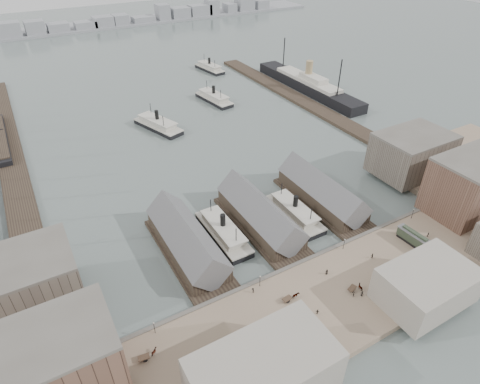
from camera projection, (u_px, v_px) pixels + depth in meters
ground at (289, 257)px, 121.96m from camera, size 900.00×900.00×0.00m
quay at (333, 299)px, 107.13m from camera, size 180.00×30.00×2.00m
seawall at (300, 265)px, 117.60m from camera, size 180.00×1.20×2.30m
west_wharf at (13, 165)px, 165.00m from camera, size 10.00×220.00×1.60m
east_wharf at (309, 105)px, 217.64m from camera, size 10.00×180.00×1.60m
ferry_shed_west at (187, 242)px, 120.72m from camera, size 14.00×42.00×12.60m
ferry_shed_center at (260, 215)px, 131.36m from camera, size 14.00×42.00×12.60m
ferry_shed_east at (322, 193)px, 142.01m from camera, size 14.00×42.00×12.60m
warehouse_west_front at (37, 378)px, 78.49m from camera, size 32.00×18.00×18.00m
warehouse_west_back at (23, 284)px, 101.03m from camera, size 26.00×20.00×14.00m
warehouse_east_front at (473, 185)px, 133.88m from camera, size 30.00×18.00×19.00m
warehouse_east_back at (411, 154)px, 155.10m from camera, size 28.00×20.00×15.00m
street_bldg_center at (427, 285)px, 103.34m from camera, size 24.00×16.00×10.00m
street_bldg_west at (264, 374)px, 82.30m from camera, size 30.00×16.00×12.00m
lamp_post_far_w at (154, 326)px, 95.87m from camera, size 0.44×0.44×3.92m
lamp_post_near_w at (260, 279)px, 108.15m from camera, size 0.44×0.44×3.92m
lamp_post_near_e at (344, 242)px, 120.43m from camera, size 0.44×0.44×3.92m
lamp_post_far_e at (413, 212)px, 132.71m from camera, size 0.44×0.44×3.92m
far_shore at (68, 27)px, 357.24m from camera, size 500.00×40.00×15.72m
ferry_docked_west at (223, 231)px, 128.36m from camera, size 7.92×26.40×9.43m
ferry_docked_east at (295, 212)px, 136.86m from camera, size 7.70×25.68×9.17m
ferry_open_near at (158, 124)px, 193.64m from camera, size 16.98×29.51×10.10m
ferry_open_mid at (214, 98)px, 222.30m from camera, size 11.66×27.53×9.53m
ferry_open_far at (210, 68)px, 266.89m from camera, size 11.31×25.95×8.96m
ocean_steamer at (308, 84)px, 235.89m from camera, size 11.86×86.68×17.34m
tram at (413, 239)px, 122.82m from camera, size 3.47×11.04×3.87m
horse_cart_left at (152, 353)px, 91.98m from camera, size 4.83×2.02×1.73m
horse_cart_center at (293, 297)px, 105.56m from camera, size 5.01×1.74×1.71m
horse_cart_right at (359, 287)px, 108.23m from camera, size 4.87×2.93×1.67m
pedestrian_0 at (125, 374)px, 87.82m from camera, size 0.72×0.61×1.72m
pedestrian_1 at (200, 373)px, 87.93m from camera, size 1.10×1.04×1.80m
pedestrian_2 at (253, 290)px, 107.38m from camera, size 0.67×1.07×1.60m
pedestrian_3 at (318, 312)px, 101.58m from camera, size 0.97×0.91×1.61m
pedestrian_4 at (327, 272)px, 112.88m from camera, size 0.97×0.99×1.72m
pedestrian_5 at (354, 294)px, 106.24m from camera, size 0.71×0.70×1.59m
pedestrian_6 at (372, 256)px, 118.24m from camera, size 1.02×0.93×1.70m
pedestrian_7 at (443, 266)px, 114.66m from camera, size 1.22×1.25×1.72m
pedestrian_8 at (428, 235)px, 126.18m from camera, size 0.98×0.53×1.59m
pedestrian_9 at (468, 242)px, 123.23m from camera, size 0.83×0.57×1.63m
pedestrian_10 at (362, 294)px, 106.42m from camera, size 0.66×0.89×1.66m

